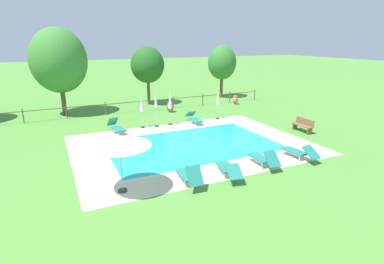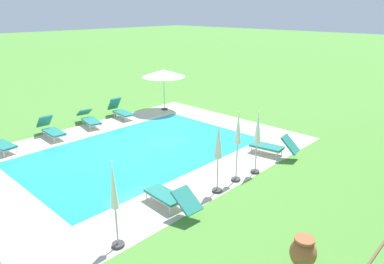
{
  "view_description": "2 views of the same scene",
  "coord_description": "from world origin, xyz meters",
  "px_view_note": "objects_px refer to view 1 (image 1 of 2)",
  "views": [
    {
      "loc": [
        -7.09,
        -14.9,
        5.79
      ],
      "look_at": [
        0.24,
        0.5,
        0.6
      ],
      "focal_mm": 28.57,
      "sensor_mm": 36.0,
      "label": 1
    },
    {
      "loc": [
        8.34,
        10.9,
        5.58
      ],
      "look_at": [
        -1.15,
        1.89,
        0.98
      ],
      "focal_mm": 33.07,
      "sensor_mm": 36.0,
      "label": 2
    }
  ],
  "objects_px": {
    "patio_umbrella_closed_row_west": "(142,106)",
    "terracotta_urn_near_fence": "(235,100)",
    "tree_far_west": "(222,63)",
    "patio_umbrella_closed_row_mid_east": "(156,104)",
    "sun_lounger_north_near_steps": "(194,118)",
    "sun_lounger_south_far": "(228,168)",
    "patio_umbrella_open_foreground": "(119,141)",
    "patio_umbrella_closed_row_centre": "(218,100)",
    "wooden_bench_lawn_side": "(303,125)",
    "tree_east_mid": "(59,61)",
    "sun_lounger_north_end": "(189,175)",
    "sun_lounger_south_near_corner": "(299,152)",
    "sun_lounger_north_mid": "(116,127)",
    "terracotta_urn_by_tree": "(170,107)",
    "sun_lounger_north_far": "(263,158)",
    "tree_west_mid": "(148,65)",
    "patio_umbrella_closed_row_mid_west": "(170,103)"
  },
  "relations": [
    {
      "from": "sun_lounger_north_mid",
      "to": "patio_umbrella_closed_row_mid_west",
      "type": "xyz_separation_m",
      "value": [
        3.84,
        0.29,
        1.18
      ]
    },
    {
      "from": "patio_umbrella_closed_row_west",
      "to": "terracotta_urn_by_tree",
      "type": "bearing_deg",
      "value": 46.07
    },
    {
      "from": "patio_umbrella_closed_row_centre",
      "to": "wooden_bench_lawn_side",
      "type": "height_order",
      "value": "patio_umbrella_closed_row_centre"
    },
    {
      "from": "sun_lounger_north_mid",
      "to": "sun_lounger_north_end",
      "type": "distance_m",
      "value": 8.73
    },
    {
      "from": "sun_lounger_north_mid",
      "to": "tree_far_west",
      "type": "bearing_deg",
      "value": 32.38
    },
    {
      "from": "sun_lounger_north_end",
      "to": "tree_far_west",
      "type": "xyz_separation_m",
      "value": [
        11.38,
        16.6,
        3.13
      ]
    },
    {
      "from": "sun_lounger_north_end",
      "to": "sun_lounger_south_near_corner",
      "type": "relative_size",
      "value": 0.9
    },
    {
      "from": "patio_umbrella_closed_row_mid_west",
      "to": "sun_lounger_north_end",
      "type": "bearing_deg",
      "value": -106.85
    },
    {
      "from": "patio_umbrella_closed_row_centre",
      "to": "tree_east_mid",
      "type": "height_order",
      "value": "tree_east_mid"
    },
    {
      "from": "patio_umbrella_closed_row_mid_east",
      "to": "terracotta_urn_by_tree",
      "type": "height_order",
      "value": "patio_umbrella_closed_row_mid_east"
    },
    {
      "from": "patio_umbrella_closed_row_west",
      "to": "terracotta_urn_near_fence",
      "type": "height_order",
      "value": "patio_umbrella_closed_row_west"
    },
    {
      "from": "patio_umbrella_closed_row_mid_west",
      "to": "tree_east_mid",
      "type": "bearing_deg",
      "value": 134.75
    },
    {
      "from": "sun_lounger_north_far",
      "to": "patio_umbrella_closed_row_centre",
      "type": "height_order",
      "value": "patio_umbrella_closed_row_centre"
    },
    {
      "from": "sun_lounger_north_near_steps",
      "to": "sun_lounger_south_far",
      "type": "bearing_deg",
      "value": -106.25
    },
    {
      "from": "patio_umbrella_closed_row_centre",
      "to": "terracotta_urn_by_tree",
      "type": "relative_size",
      "value": 2.88
    },
    {
      "from": "patio_umbrella_closed_row_mid_west",
      "to": "tree_far_west",
      "type": "bearing_deg",
      "value": 41.39
    },
    {
      "from": "sun_lounger_north_far",
      "to": "patio_umbrella_closed_row_west",
      "type": "distance_m",
      "value": 9.49
    },
    {
      "from": "patio_umbrella_open_foreground",
      "to": "tree_far_west",
      "type": "bearing_deg",
      "value": 48.84
    },
    {
      "from": "patio_umbrella_closed_row_west",
      "to": "terracotta_urn_by_tree",
      "type": "relative_size",
      "value": 2.85
    },
    {
      "from": "sun_lounger_south_far",
      "to": "patio_umbrella_closed_row_mid_east",
      "type": "bearing_deg",
      "value": 91.43
    },
    {
      "from": "patio_umbrella_open_foreground",
      "to": "tree_far_west",
      "type": "height_order",
      "value": "tree_far_west"
    },
    {
      "from": "sun_lounger_north_near_steps",
      "to": "patio_umbrella_closed_row_centre",
      "type": "relative_size",
      "value": 0.88
    },
    {
      "from": "patio_umbrella_closed_row_west",
      "to": "tree_east_mid",
      "type": "height_order",
      "value": "tree_east_mid"
    },
    {
      "from": "patio_umbrella_open_foreground",
      "to": "patio_umbrella_closed_row_west",
      "type": "distance_m",
      "value": 9.16
    },
    {
      "from": "sun_lounger_south_near_corner",
      "to": "patio_umbrella_closed_row_mid_west",
      "type": "bearing_deg",
      "value": 111.9
    },
    {
      "from": "patio_umbrella_closed_row_west",
      "to": "patio_umbrella_closed_row_mid_east",
      "type": "relative_size",
      "value": 0.93
    },
    {
      "from": "patio_umbrella_closed_row_west",
      "to": "terracotta_urn_near_fence",
      "type": "distance_m",
      "value": 10.83
    },
    {
      "from": "sun_lounger_south_near_corner",
      "to": "terracotta_urn_by_tree",
      "type": "distance_m",
      "value": 12.57
    },
    {
      "from": "tree_west_mid",
      "to": "tree_far_west",
      "type": "bearing_deg",
      "value": 1.46
    },
    {
      "from": "tree_far_west",
      "to": "patio_umbrella_closed_row_mid_east",
      "type": "bearing_deg",
      "value": -141.69
    },
    {
      "from": "wooden_bench_lawn_side",
      "to": "tree_east_mid",
      "type": "relative_size",
      "value": 0.22
    },
    {
      "from": "wooden_bench_lawn_side",
      "to": "terracotta_urn_by_tree",
      "type": "xyz_separation_m",
      "value": [
        -5.76,
        8.95,
        -0.04
      ]
    },
    {
      "from": "sun_lounger_north_end",
      "to": "patio_umbrella_closed_row_west",
      "type": "distance_m",
      "value": 9.15
    },
    {
      "from": "wooden_bench_lawn_side",
      "to": "tree_east_mid",
      "type": "xyz_separation_m",
      "value": [
        -13.69,
        11.87,
        3.76
      ]
    },
    {
      "from": "patio_umbrella_closed_row_mid_west",
      "to": "terracotta_urn_by_tree",
      "type": "xyz_separation_m",
      "value": [
        1.42,
        3.66,
        -1.14
      ]
    },
    {
      "from": "sun_lounger_north_end",
      "to": "patio_umbrella_closed_row_mid_east",
      "type": "distance_m",
      "value": 9.16
    },
    {
      "from": "terracotta_urn_by_tree",
      "to": "patio_umbrella_closed_row_west",
      "type": "bearing_deg",
      "value": -133.93
    },
    {
      "from": "terracotta_urn_by_tree",
      "to": "sun_lounger_south_near_corner",
      "type": "bearing_deg",
      "value": -80.41
    },
    {
      "from": "terracotta_urn_by_tree",
      "to": "patio_umbrella_open_foreground",
      "type": "bearing_deg",
      "value": -119.33
    },
    {
      "from": "patio_umbrella_open_foreground",
      "to": "patio_umbrella_closed_row_centre",
      "type": "relative_size",
      "value": 1.05
    },
    {
      "from": "sun_lounger_south_far",
      "to": "terracotta_urn_near_fence",
      "type": "xyz_separation_m",
      "value": [
        8.85,
        12.98,
        0.07
      ]
    },
    {
      "from": "sun_lounger_north_far",
      "to": "sun_lounger_south_near_corner",
      "type": "height_order",
      "value": "sun_lounger_north_far"
    },
    {
      "from": "sun_lounger_south_far",
      "to": "tree_far_west",
      "type": "xyz_separation_m",
      "value": [
        9.48,
        16.61,
        3.17
      ]
    },
    {
      "from": "patio_umbrella_closed_row_mid_west",
      "to": "wooden_bench_lawn_side",
      "type": "bearing_deg",
      "value": -36.44
    },
    {
      "from": "patio_umbrella_closed_row_mid_east",
      "to": "wooden_bench_lawn_side",
      "type": "bearing_deg",
      "value": -32.68
    },
    {
      "from": "patio_umbrella_open_foreground",
      "to": "wooden_bench_lawn_side",
      "type": "bearing_deg",
      "value": 13.91
    },
    {
      "from": "patio_umbrella_closed_row_west",
      "to": "terracotta_urn_near_fence",
      "type": "relative_size",
      "value": 2.9
    },
    {
      "from": "sun_lounger_south_near_corner",
      "to": "sun_lounger_north_near_steps",
      "type": "bearing_deg",
      "value": 102.27
    },
    {
      "from": "sun_lounger_north_mid",
      "to": "wooden_bench_lawn_side",
      "type": "distance_m",
      "value": 12.1
    },
    {
      "from": "patio_umbrella_closed_row_mid_east",
      "to": "tree_west_mid",
      "type": "relative_size",
      "value": 0.47
    }
  ]
}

